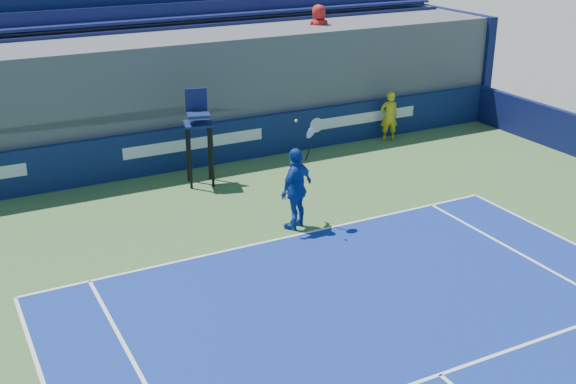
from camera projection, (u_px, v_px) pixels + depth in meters
ball_person at (389, 116)px, 21.93m from camera, size 0.64×0.52×1.52m
back_hoarding at (194, 147)px, 19.74m from camera, size 20.40×0.21×1.20m
umpire_chair at (198, 127)px, 18.23m from camera, size 0.85×0.85×2.48m
tennis_player at (296, 188)px, 15.89m from camera, size 1.18×0.93×2.57m
stadium_seating at (167, 87)px, 20.97m from camera, size 21.00×4.05×4.40m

